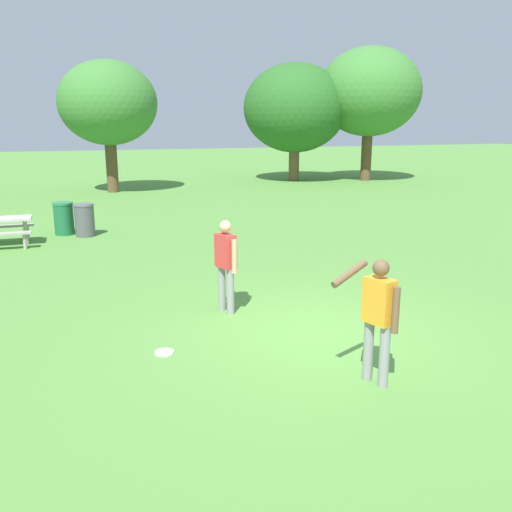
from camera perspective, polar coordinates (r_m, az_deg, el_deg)
name	(u,v)px	position (r m, az deg, el deg)	size (l,w,h in m)	color
ground_plane	(314,332)	(8.81, 6.15, -7.94)	(120.00, 120.00, 0.00)	#568E3D
person_thrower	(378,312)	(6.95, 12.67, -5.81)	(0.79, 0.59, 1.64)	gray
person_catcher	(226,260)	(9.39, -3.20, -0.44)	(0.33, 0.59, 1.64)	gray
frisbee	(164,352)	(8.11, -9.62, -9.95)	(0.28, 0.28, 0.03)	white
trash_can_beside_table	(85,220)	(16.63, -17.57, 3.63)	(0.59, 0.59, 0.96)	#515156
trash_can_further_along	(64,218)	(17.09, -19.55, 3.74)	(0.59, 0.59, 0.96)	#1E663D
tree_far_right	(108,104)	(26.85, -15.30, 15.20)	(4.52, 4.52, 6.03)	brown
tree_slender_mid	(295,108)	(31.15, 4.11, 15.22)	(5.69, 5.69, 6.43)	brown
tree_back_left	(369,92)	(31.93, 11.83, 16.49)	(5.67, 5.67, 7.29)	brown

